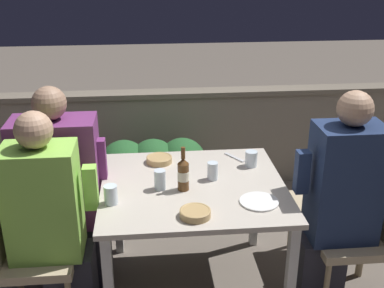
% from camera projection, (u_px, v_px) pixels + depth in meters
% --- Properties ---
extents(ground_plane, '(16.00, 16.00, 0.00)m').
position_uv_depth(ground_plane, '(193.00, 287.00, 3.02)').
color(ground_plane, '#665B51').
extents(parapet_wall, '(9.00, 0.18, 0.86)m').
position_uv_depth(parapet_wall, '(177.00, 138.00, 4.17)').
color(parapet_wall, gray).
rests_on(parapet_wall, ground_plane).
extents(dining_table, '(1.04, 0.96, 0.72)m').
position_uv_depth(dining_table, '(193.00, 197.00, 2.77)').
color(dining_table, '#BCB2A3').
rests_on(dining_table, ground_plane).
extents(planter_hedge, '(0.82, 0.47, 0.61)m').
position_uv_depth(planter_hedge, '(154.00, 174.00, 3.73)').
color(planter_hedge, brown).
rests_on(planter_hedge, ground_plane).
extents(chair_left_near, '(0.43, 0.42, 0.90)m').
position_uv_depth(chair_left_near, '(16.00, 239.00, 2.57)').
color(chair_left_near, tan).
rests_on(chair_left_near, ground_plane).
extents(person_green_blouse, '(0.47, 0.26, 1.24)m').
position_uv_depth(person_green_blouse, '(52.00, 222.00, 2.55)').
color(person_green_blouse, '#282833').
rests_on(person_green_blouse, ground_plane).
extents(chair_left_far, '(0.43, 0.42, 0.90)m').
position_uv_depth(chair_left_far, '(33.00, 209.00, 2.86)').
color(chair_left_far, tan).
rests_on(chair_left_far, ground_plane).
extents(person_purple_stripe, '(0.52, 0.26, 1.28)m').
position_uv_depth(person_purple_stripe, '(65.00, 192.00, 2.84)').
color(person_purple_stripe, '#282833').
rests_on(person_purple_stripe, ground_plane).
extents(chair_right_near, '(0.43, 0.42, 0.90)m').
position_uv_depth(chair_right_near, '(368.00, 220.00, 2.75)').
color(chair_right_near, tan).
rests_on(chair_right_near, ground_plane).
extents(person_navy_jumper, '(0.47, 0.26, 1.30)m').
position_uv_depth(person_navy_jumper, '(337.00, 202.00, 2.68)').
color(person_navy_jumper, '#282833').
rests_on(person_navy_jumper, ground_plane).
extents(chair_right_far, '(0.43, 0.42, 0.90)m').
position_uv_depth(chair_right_far, '(346.00, 191.00, 3.07)').
color(chair_right_far, tan).
rests_on(chair_right_far, ground_plane).
extents(beer_bottle, '(0.06, 0.06, 0.26)m').
position_uv_depth(beer_bottle, '(183.00, 174.00, 2.64)').
color(beer_bottle, brown).
rests_on(beer_bottle, dining_table).
extents(plate_0, '(0.21, 0.21, 0.01)m').
position_uv_depth(plate_0, '(259.00, 202.00, 2.55)').
color(plate_0, white).
rests_on(plate_0, dining_table).
extents(bowl_0, '(0.16, 0.16, 0.04)m').
position_uv_depth(bowl_0, '(195.00, 213.00, 2.41)').
color(bowl_0, tan).
rests_on(bowl_0, dining_table).
extents(bowl_1, '(0.16, 0.16, 0.04)m').
position_uv_depth(bowl_1, '(159.00, 159.00, 3.01)').
color(bowl_1, tan).
rests_on(bowl_1, dining_table).
extents(glass_cup_0, '(0.06, 0.06, 0.11)m').
position_uv_depth(glass_cup_0, '(160.00, 180.00, 2.67)').
color(glass_cup_0, silver).
rests_on(glass_cup_0, dining_table).
extents(glass_cup_1, '(0.07, 0.07, 0.10)m').
position_uv_depth(glass_cup_1, '(111.00, 195.00, 2.52)').
color(glass_cup_1, silver).
rests_on(glass_cup_1, dining_table).
extents(glass_cup_2, '(0.07, 0.07, 0.10)m').
position_uv_depth(glass_cup_2, '(251.00, 159.00, 2.95)').
color(glass_cup_2, silver).
rests_on(glass_cup_2, dining_table).
extents(glass_cup_3, '(0.06, 0.06, 0.11)m').
position_uv_depth(glass_cup_3, '(213.00, 171.00, 2.78)').
color(glass_cup_3, silver).
rests_on(glass_cup_3, dining_table).
extents(fork_0, '(0.11, 0.15, 0.01)m').
position_uv_depth(fork_0, '(234.00, 157.00, 3.08)').
color(fork_0, silver).
rests_on(fork_0, dining_table).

